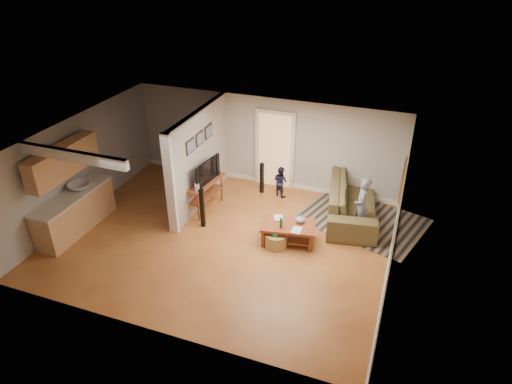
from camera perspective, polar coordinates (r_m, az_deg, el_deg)
ground at (r=10.69m, az=-4.19°, el=-5.89°), size 7.50×7.50×0.00m
room_shell at (r=10.69m, az=-8.78°, el=2.95°), size 7.54×6.02×2.52m
area_rug at (r=11.64m, az=13.06°, el=-3.38°), size 3.39×2.88×0.01m
sofa at (r=11.88m, az=11.76°, el=-2.53°), size 1.62×3.08×0.86m
coffee_table at (r=10.40m, az=4.15°, el=-4.52°), size 1.32×0.91×0.72m
tv_console at (r=11.48m, az=-6.43°, el=0.99°), size 0.63×1.33×1.11m
speaker_left at (r=10.92m, az=-6.72°, el=-1.98°), size 0.12×0.12×1.02m
speaker_right at (r=12.32m, az=0.73°, el=1.78°), size 0.11×0.11×0.89m
toy_basket at (r=10.34m, az=2.51°, el=-5.90°), size 0.51×0.51×0.46m
child at (r=11.21m, az=12.66°, el=-4.77°), size 0.39×0.54×1.41m
toddler at (r=12.41m, az=3.02°, el=-0.39°), size 0.51×0.47×0.85m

